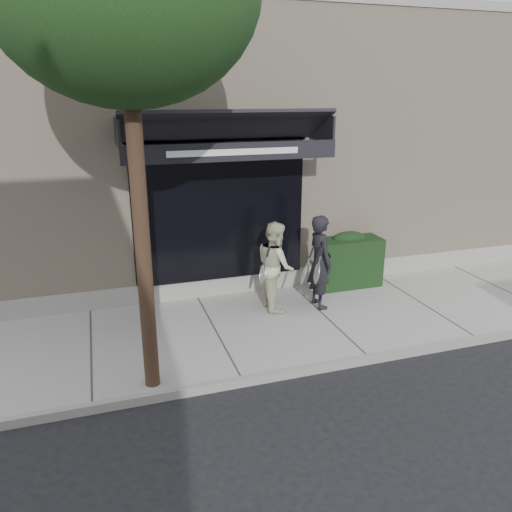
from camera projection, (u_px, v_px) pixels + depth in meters
name	position (u px, v px, depth m)	size (l,w,h in m)	color
ground	(324.00, 321.00, 9.00)	(80.00, 80.00, 0.00)	black
sidewalk	(324.00, 318.00, 8.98)	(20.00, 3.00, 0.12)	gray
curb	(368.00, 359.00, 7.57)	(20.00, 0.10, 0.14)	gray
building_facade	(244.00, 142.00, 12.62)	(14.30, 8.04, 5.64)	beige
hedge	(348.00, 260.00, 10.24)	(1.30, 0.70, 1.14)	black
pedestrian_front	(320.00, 262.00, 9.08)	(0.78, 0.82, 1.74)	black
pedestrian_back	(275.00, 266.00, 9.04)	(0.75, 0.82, 1.64)	beige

